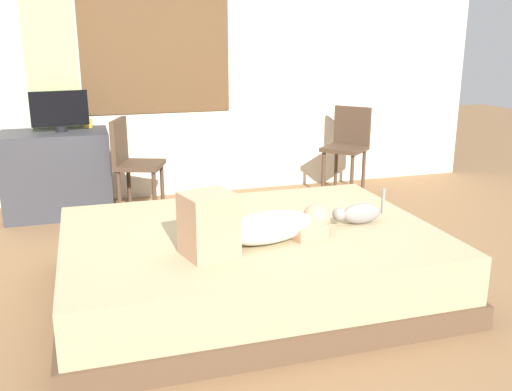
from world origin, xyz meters
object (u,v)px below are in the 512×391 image
at_px(tv_monitor, 59,111).
at_px(cat, 359,213).
at_px(person_lying, 254,225).
at_px(chair_spare, 348,143).
at_px(bed, 250,262).
at_px(cup, 88,123).
at_px(chair_by_desk, 132,160).
at_px(desk, 57,174).

bearing_deg(tv_monitor, cat, -50.52).
distance_m(person_lying, chair_spare, 2.78).
xyz_separation_m(person_lying, cat, (0.72, 0.16, -0.05)).
bearing_deg(bed, person_lying, -100.74).
distance_m(tv_monitor, cup, 0.32).
bearing_deg(chair_by_desk, person_lying, -76.70).
relative_size(cat, chair_by_desk, 0.42).
bearing_deg(chair_spare, cat, -113.99).
bearing_deg(cat, chair_spare, 66.01).
bearing_deg(cup, cat, -56.29).
bearing_deg(cup, tv_monitor, -143.84).
height_order(cup, chair_spare, chair_spare).
relative_size(tv_monitor, chair_by_desk, 0.56).
height_order(person_lying, chair_spare, chair_spare).
bearing_deg(desk, cup, 29.48).
distance_m(person_lying, cat, 0.74).
bearing_deg(bed, cup, 111.38).
xyz_separation_m(desk, chair_spare, (2.77, -0.08, 0.14)).
distance_m(cat, chair_by_desk, 2.26).
bearing_deg(cup, chair_by_desk, -51.14).
xyz_separation_m(person_lying, desk, (-1.12, 2.32, -0.16)).
bearing_deg(person_lying, chair_by_desk, 103.30).
relative_size(bed, chair_spare, 2.62).
distance_m(desk, chair_spare, 2.77).
bearing_deg(tv_monitor, bed, -61.94).
distance_m(bed, cup, 2.46).
xyz_separation_m(person_lying, chair_by_desk, (-0.49, 2.07, -0.03)).
xyz_separation_m(cat, cup, (-1.55, 2.32, 0.29)).
relative_size(bed, cat, 6.30).
bearing_deg(person_lying, bed, 79.26).
distance_m(cup, chair_spare, 2.50).
distance_m(person_lying, desk, 2.58).
bearing_deg(tv_monitor, cup, 36.16).
relative_size(bed, chair_by_desk, 2.62).
relative_size(bed, desk, 2.51).
height_order(tv_monitor, chair_by_desk, tv_monitor).
height_order(bed, cat, cat).
distance_m(chair_by_desk, chair_spare, 2.14).
distance_m(bed, chair_spare, 2.57).
height_order(bed, chair_spare, chair_spare).
relative_size(cat, tv_monitor, 0.75).
xyz_separation_m(cup, chair_by_desk, (0.34, -0.42, -0.27)).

